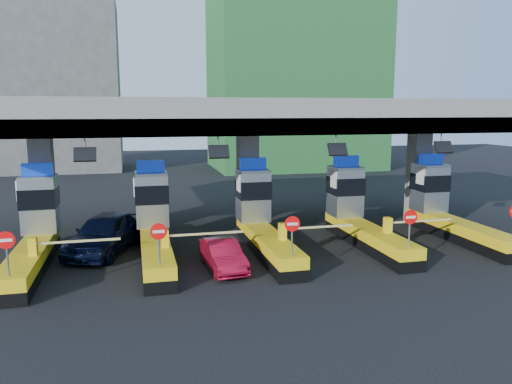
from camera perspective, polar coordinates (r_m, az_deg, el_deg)
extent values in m
plane|color=black|center=(23.88, 0.67, -6.48)|extent=(120.00, 120.00, 0.00)
cube|color=slate|center=(25.88, -0.99, 8.78)|extent=(28.00, 12.00, 1.50)
cube|color=#4C4C49|center=(20.37, 2.62, 7.47)|extent=(28.00, 0.60, 0.70)
cube|color=slate|center=(25.87, -23.11, 0.23)|extent=(1.00, 1.00, 5.50)
cube|color=slate|center=(26.16, -0.96, 1.09)|extent=(1.00, 1.00, 5.50)
cube|color=slate|center=(29.99, 18.01, 1.70)|extent=(1.00, 1.00, 5.50)
cylinder|color=slate|center=(19.65, -18.96, 5.15)|extent=(0.06, 0.06, 0.50)
cube|color=black|center=(19.48, -18.96, 4.08)|extent=(0.80, 0.38, 0.54)
cylinder|color=slate|center=(19.84, -4.37, 5.66)|extent=(0.06, 0.06, 0.50)
cube|color=black|center=(19.67, -4.26, 4.61)|extent=(0.80, 0.38, 0.54)
cylinder|color=slate|center=(21.24, 9.12, 5.82)|extent=(0.06, 0.06, 0.50)
cube|color=black|center=(21.08, 9.31, 4.83)|extent=(0.80, 0.38, 0.54)
cylinder|color=slate|center=(23.64, 20.41, 5.71)|extent=(0.06, 0.06, 0.50)
cube|color=black|center=(23.50, 20.64, 4.82)|extent=(0.80, 0.38, 0.54)
cube|color=black|center=(22.55, -24.29, -7.64)|extent=(1.20, 8.00, 0.50)
cube|color=#E5B70C|center=(22.41, -24.38, -6.41)|extent=(1.20, 8.00, 0.50)
cube|color=#9EA3A8|center=(24.77, -23.47, -1.22)|extent=(1.50, 1.50, 2.60)
cube|color=black|center=(24.70, -23.53, -0.55)|extent=(1.56, 1.56, 0.90)
cube|color=#0C2DBF|center=(24.55, -23.71, 2.40)|extent=(1.30, 0.35, 0.55)
cube|color=white|center=(24.52, -25.53, 0.19)|extent=(0.06, 0.70, 0.90)
cylinder|color=slate|center=(18.78, -26.53, -6.69)|extent=(0.07, 0.07, 1.30)
cylinder|color=red|center=(18.61, -26.69, -4.94)|extent=(0.60, 0.04, 0.60)
cube|color=white|center=(18.58, -26.71, -4.96)|extent=(0.42, 0.02, 0.10)
cube|color=#E5B70C|center=(21.06, -24.14, -5.69)|extent=(0.30, 0.35, 0.70)
cube|color=white|center=(20.79, -19.66, -5.32)|extent=(3.20, 0.08, 0.08)
cube|color=black|center=(22.16, -11.39, -7.26)|extent=(1.20, 8.00, 0.50)
cube|color=#E5B70C|center=(22.02, -11.43, -6.02)|extent=(1.20, 8.00, 0.50)
cube|color=#9EA3A8|center=(24.42, -11.84, -0.78)|extent=(1.50, 1.50, 2.60)
cube|color=black|center=(24.35, -11.86, -0.10)|extent=(1.56, 1.56, 0.90)
cube|color=#0C2DBF|center=(24.19, -11.96, 2.90)|extent=(1.30, 0.35, 0.55)
cube|color=white|center=(23.99, -13.78, 0.66)|extent=(0.06, 0.70, 0.90)
cylinder|color=slate|center=(18.31, -11.02, -6.25)|extent=(0.07, 0.07, 1.30)
cylinder|color=red|center=(18.13, -11.07, -4.45)|extent=(0.60, 0.04, 0.60)
cube|color=white|center=(18.11, -11.07, -4.47)|extent=(0.42, 0.02, 0.10)
cube|color=#E5B70C|center=(20.72, -10.36, -5.24)|extent=(0.30, 0.35, 0.70)
cube|color=white|center=(20.85, -5.83, -4.76)|extent=(3.20, 0.08, 0.08)
cube|color=black|center=(22.88, 1.30, -6.54)|extent=(1.20, 8.00, 0.50)
cube|color=#E5B70C|center=(22.75, 1.30, -5.33)|extent=(1.20, 8.00, 0.50)
cube|color=#9EA3A8|center=(25.07, -0.35, -0.31)|extent=(1.50, 1.50, 2.60)
cube|color=black|center=(25.00, -0.34, 0.36)|extent=(1.56, 1.56, 0.90)
cube|color=#0C2DBF|center=(24.85, -0.35, 3.28)|extent=(1.30, 0.35, 0.55)
cube|color=white|center=(24.50, -2.01, 1.11)|extent=(0.06, 0.70, 0.90)
cylinder|color=slate|center=(19.18, 4.13, -5.38)|extent=(0.07, 0.07, 1.30)
cylinder|color=red|center=(19.01, 4.18, -3.65)|extent=(0.60, 0.04, 0.60)
cube|color=white|center=(18.99, 4.20, -3.67)|extent=(0.42, 0.02, 0.10)
cube|color=#E5B70C|center=(21.58, 3.04, -4.51)|extent=(0.30, 0.35, 0.70)
cube|color=white|center=(22.08, 7.16, -3.99)|extent=(3.20, 0.08, 0.08)
cube|color=black|center=(24.62, 12.66, -5.62)|extent=(1.20, 8.00, 0.50)
cube|color=#E5B70C|center=(24.50, 12.70, -4.49)|extent=(1.20, 8.00, 0.50)
cube|color=#9EA3A8|center=(26.67, 10.15, 0.13)|extent=(1.50, 1.50, 2.60)
cube|color=black|center=(26.60, 10.19, 0.76)|extent=(1.56, 1.56, 0.90)
cube|color=#0C2DBF|center=(26.46, 10.25, 3.50)|extent=(1.30, 0.35, 0.55)
cube|color=white|center=(25.98, 8.85, 1.48)|extent=(0.06, 0.70, 0.90)
cylinder|color=slate|center=(21.23, 17.12, -4.33)|extent=(0.07, 0.07, 1.30)
cylinder|color=red|center=(21.07, 17.24, -2.76)|extent=(0.60, 0.04, 0.60)
cube|color=white|center=(21.05, 17.28, -2.77)|extent=(0.42, 0.02, 0.10)
cube|color=#E5B70C|center=(23.49, 14.83, -3.67)|extent=(0.30, 0.35, 0.70)
cube|color=white|center=(24.29, 18.26, -3.16)|extent=(3.20, 0.08, 0.08)
cube|color=black|center=(27.18, 22.18, -4.67)|extent=(1.20, 8.00, 0.50)
cube|color=#E5B70C|center=(27.07, 22.25, -3.64)|extent=(1.20, 8.00, 0.50)
cube|color=#9EA3A8|center=(29.05, 19.21, 0.50)|extent=(1.50, 1.50, 2.60)
cube|color=black|center=(28.99, 19.26, 1.08)|extent=(1.56, 1.56, 0.90)
cube|color=#0C2DBF|center=(28.86, 19.38, 3.60)|extent=(1.30, 0.35, 0.55)
cube|color=white|center=(28.27, 18.25, 1.75)|extent=(0.06, 0.70, 0.90)
cube|color=#E5B70C|center=(26.22, 24.48, -2.85)|extent=(0.30, 0.35, 0.70)
cube|color=white|center=(27.25, 27.22, -2.40)|extent=(3.20, 0.08, 0.08)
cube|color=#1E5926|center=(57.55, 4.46, 16.85)|extent=(18.00, 12.00, 28.00)
cube|color=#4C4C49|center=(58.86, -22.31, 11.14)|extent=(14.00, 10.00, 18.00)
imported|color=black|center=(24.04, -16.85, -4.51)|extent=(4.00, 5.82, 1.84)
imported|color=maroon|center=(20.77, -3.83, -7.20)|extent=(1.58, 3.79, 1.22)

